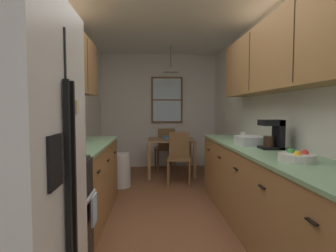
% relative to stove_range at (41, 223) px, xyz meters
% --- Properties ---
extents(ground_plane, '(12.00, 12.00, 0.00)m').
position_rel_stove_range_xyz_m(ground_plane, '(0.99, 1.54, -0.47)').
color(ground_plane, brown).
extents(wall_left, '(0.10, 9.00, 2.55)m').
position_rel_stove_range_xyz_m(wall_left, '(-0.36, 1.54, 0.80)').
color(wall_left, white).
rests_on(wall_left, ground).
extents(wall_right, '(0.10, 9.00, 2.55)m').
position_rel_stove_range_xyz_m(wall_right, '(2.34, 1.54, 0.80)').
color(wall_right, white).
rests_on(wall_right, ground).
extents(wall_back, '(4.40, 0.10, 2.55)m').
position_rel_stove_range_xyz_m(wall_back, '(0.99, 4.19, 0.80)').
color(wall_back, white).
rests_on(wall_back, ground).
extents(ceiling_slab, '(4.40, 9.00, 0.08)m').
position_rel_stove_range_xyz_m(ceiling_slab, '(0.99, 1.54, 2.12)').
color(ceiling_slab, white).
extents(stove_range, '(0.66, 0.66, 1.10)m').
position_rel_stove_range_xyz_m(stove_range, '(0.00, 0.00, 0.00)').
color(stove_range, black).
rests_on(stove_range, ground).
extents(microwave_over_range, '(0.39, 0.60, 0.32)m').
position_rel_stove_range_xyz_m(microwave_over_range, '(-0.11, 0.00, 1.18)').
color(microwave_over_range, silver).
extents(counter_left, '(0.64, 1.84, 0.90)m').
position_rel_stove_range_xyz_m(counter_left, '(-0.01, 1.25, -0.02)').
color(counter_left, olive).
rests_on(counter_left, ground).
extents(upper_cabinets_left, '(0.33, 1.92, 0.73)m').
position_rel_stove_range_xyz_m(upper_cabinets_left, '(-0.15, 1.20, 1.41)').
color(upper_cabinets_left, olive).
extents(counter_right, '(0.64, 3.31, 0.90)m').
position_rel_stove_range_xyz_m(counter_right, '(1.99, 0.69, -0.02)').
color(counter_right, olive).
rests_on(counter_right, ground).
extents(upper_cabinets_right, '(0.33, 2.99, 0.74)m').
position_rel_stove_range_xyz_m(upper_cabinets_right, '(2.13, 0.64, 1.40)').
color(upper_cabinets_right, olive).
extents(dining_table, '(0.91, 0.70, 0.72)m').
position_rel_stove_range_xyz_m(dining_table, '(1.21, 3.28, 0.13)').
color(dining_table, olive).
rests_on(dining_table, ground).
extents(dining_chair_near, '(0.45, 0.45, 0.90)m').
position_rel_stove_range_xyz_m(dining_chair_near, '(1.32, 2.72, 0.03)').
color(dining_chair_near, brown).
rests_on(dining_chair_near, ground).
extents(dining_chair_far, '(0.45, 0.45, 0.90)m').
position_rel_stove_range_xyz_m(dining_chair_far, '(1.13, 3.84, 0.03)').
color(dining_chair_far, brown).
rests_on(dining_chair_far, ground).
extents(pendant_light, '(0.31, 0.31, 0.52)m').
position_rel_stove_range_xyz_m(pendant_light, '(1.21, 3.28, 1.61)').
color(pendant_light, black).
extents(back_window, '(0.71, 0.05, 1.04)m').
position_rel_stove_range_xyz_m(back_window, '(1.18, 4.12, 1.05)').
color(back_window, brown).
extents(trash_bin, '(0.35, 0.35, 0.56)m').
position_rel_stove_range_xyz_m(trash_bin, '(0.29, 2.55, -0.19)').
color(trash_bin, silver).
rests_on(trash_bin, ground).
extents(storage_canister, '(0.12, 0.12, 0.18)m').
position_rel_stove_range_xyz_m(storage_canister, '(-0.01, 0.57, 0.52)').
color(storage_canister, '#265999').
rests_on(storage_canister, counter_left).
extents(dish_towel, '(0.02, 0.16, 0.24)m').
position_rel_stove_range_xyz_m(dish_towel, '(0.35, 0.16, 0.03)').
color(dish_towel, silver).
extents(coffee_maker, '(0.22, 0.18, 0.30)m').
position_rel_stove_range_xyz_m(coffee_maker, '(2.08, 0.70, 0.59)').
color(coffee_maker, black).
rests_on(coffee_maker, counter_right).
extents(mug_by_coffeemaker, '(0.11, 0.08, 0.11)m').
position_rel_stove_range_xyz_m(mug_by_coffeemaker, '(2.03, 1.47, 0.48)').
color(mug_by_coffeemaker, white).
rests_on(mug_by_coffeemaker, counter_right).
extents(fruit_bowl, '(0.28, 0.28, 0.09)m').
position_rel_stove_range_xyz_m(fruit_bowl, '(1.96, 0.03, 0.46)').
color(fruit_bowl, silver).
rests_on(fruit_bowl, counter_right).
extents(dish_rack, '(0.28, 0.34, 0.10)m').
position_rel_stove_range_xyz_m(dish_rack, '(1.96, 1.03, 0.48)').
color(dish_rack, silver).
rests_on(dish_rack, counter_right).
extents(table_serving_bowl, '(0.16, 0.16, 0.06)m').
position_rel_stove_range_xyz_m(table_serving_bowl, '(1.13, 3.38, 0.28)').
color(table_serving_bowl, '#4C7299').
rests_on(table_serving_bowl, dining_table).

